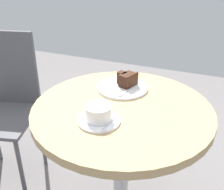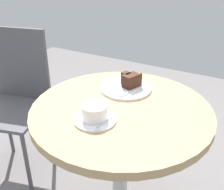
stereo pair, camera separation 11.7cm
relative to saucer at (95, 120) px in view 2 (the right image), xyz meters
The scene contains 9 objects.
cafe_table 0.19m from the saucer, 19.30° to the right, with size 0.75×0.75×0.73m.
saucer is the anchor object (origin of this frame).
coffee_cup 0.04m from the saucer, 31.61° to the left, with size 0.13×0.10×0.06m.
teaspoon 0.06m from the saucer, 124.50° to the right, with size 0.11×0.03×0.00m.
cake_plate 0.29m from the saucer, ahead, with size 0.24×0.24×0.01m.
cake_slice 0.31m from the saucer, ahead, with size 0.09×0.10×0.07m.
fork 0.25m from the saucer, ahead, with size 0.14×0.06×0.00m.
napkin 0.32m from the saucer, ahead, with size 0.23×0.22×0.00m.
cafe_chair 0.81m from the saucer, 68.81° to the left, with size 0.46×0.46×0.91m.
Camera 2 is at (-0.89, -0.43, 1.32)m, focal length 45.00 mm.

